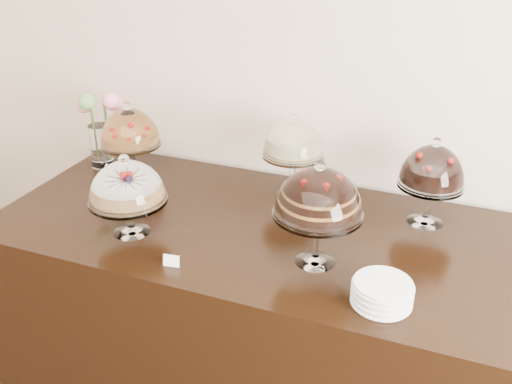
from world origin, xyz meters
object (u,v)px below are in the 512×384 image
(cake_stand_sugar_sponge, at_px, (127,186))
(cake_stand_dark_choco, at_px, (432,170))
(cake_stand_cheesecake, at_px, (294,142))
(flower_vase, at_px, (100,125))
(plate_stack, at_px, (382,293))
(display_counter, at_px, (260,313))
(cake_stand_choco_layer, at_px, (319,196))
(cake_stand_fruit_tart, at_px, (130,130))

(cake_stand_sugar_sponge, bearing_deg, cake_stand_dark_choco, 25.29)
(cake_stand_cheesecake, xyz_separation_m, flower_vase, (-0.99, -0.02, -0.05))
(flower_vase, distance_m, plate_stack, 1.64)
(display_counter, bearing_deg, cake_stand_sugar_sponge, -153.76)
(display_counter, height_order, plate_stack, plate_stack)
(display_counter, height_order, cake_stand_cheesecake, cake_stand_cheesecake)
(flower_vase, bearing_deg, cake_stand_choco_layer, -20.52)
(cake_stand_dark_choco, height_order, flower_vase, flower_vase)
(cake_stand_cheesecake, bearing_deg, flower_vase, -178.96)
(cake_stand_sugar_sponge, relative_size, cake_stand_choco_layer, 0.83)
(cake_stand_choco_layer, bearing_deg, cake_stand_cheesecake, 117.29)
(display_counter, relative_size, cake_stand_fruit_tart, 5.95)
(flower_vase, bearing_deg, display_counter, -17.16)
(plate_stack, bearing_deg, cake_stand_choco_layer, 149.55)
(display_counter, height_order, cake_stand_fruit_tart, cake_stand_fruit_tart)
(cake_stand_sugar_sponge, relative_size, cake_stand_fruit_tart, 0.91)
(cake_stand_cheesecake, relative_size, plate_stack, 1.98)
(cake_stand_choco_layer, height_order, cake_stand_cheesecake, cake_stand_choco_layer)
(display_counter, distance_m, cake_stand_dark_choco, 0.97)
(cake_stand_fruit_tart, bearing_deg, cake_stand_sugar_sponge, -58.72)
(display_counter, bearing_deg, cake_stand_choco_layer, -30.89)
(display_counter, xyz_separation_m, plate_stack, (0.55, -0.33, 0.49))
(cake_stand_sugar_sponge, relative_size, cake_stand_cheesecake, 0.87)
(cake_stand_cheesecake, relative_size, cake_stand_fruit_tart, 1.05)
(cake_stand_dark_choco, bearing_deg, cake_stand_fruit_tart, -178.14)
(cake_stand_dark_choco, bearing_deg, plate_stack, -96.46)
(cake_stand_choco_layer, bearing_deg, flower_vase, 159.48)
(cake_stand_cheesecake, distance_m, cake_stand_dark_choco, 0.59)
(cake_stand_choco_layer, distance_m, cake_stand_cheesecake, 0.54)
(cake_stand_choco_layer, distance_m, cake_stand_dark_choco, 0.57)
(cake_stand_sugar_sponge, bearing_deg, plate_stack, -5.47)
(cake_stand_fruit_tart, xyz_separation_m, flower_vase, (-0.21, 0.06, -0.02))
(cake_stand_sugar_sponge, distance_m, plate_stack, 1.04)
(cake_stand_dark_choco, bearing_deg, flower_vase, 179.58)
(display_counter, xyz_separation_m, cake_stand_dark_choco, (0.62, 0.28, 0.68))
(cake_stand_sugar_sponge, relative_size, flower_vase, 0.84)
(plate_stack, bearing_deg, display_counter, 149.33)
(display_counter, xyz_separation_m, cake_stand_choco_layer, (0.28, -0.17, 0.72))
(cake_stand_fruit_tart, bearing_deg, plate_stack, -23.50)
(cake_stand_sugar_sponge, bearing_deg, flower_vase, 133.07)
(display_counter, height_order, cake_stand_dark_choco, cake_stand_dark_choco)
(cake_stand_sugar_sponge, height_order, flower_vase, flower_vase)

